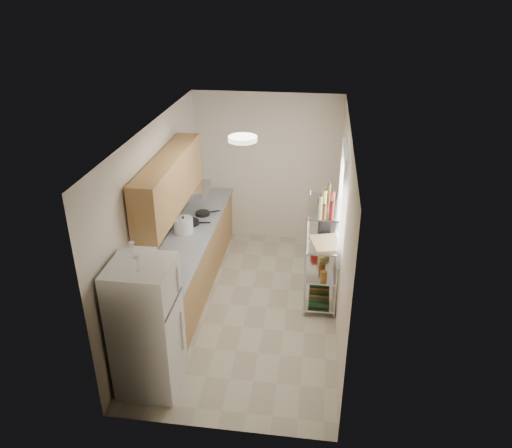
{
  "coord_description": "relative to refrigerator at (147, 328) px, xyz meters",
  "views": [
    {
      "loc": [
        0.91,
        -5.84,
        4.25
      ],
      "look_at": [
        0.08,
        0.25,
        1.2
      ],
      "focal_mm": 35.0,
      "sensor_mm": 36.0,
      "label": 1
    }
  ],
  "objects": [
    {
      "name": "bakers_rack",
      "position": [
        1.88,
        1.95,
        0.3
      ],
      "size": [
        0.45,
        0.9,
        1.73
      ],
      "color": "silver",
      "rests_on": "ground"
    },
    {
      "name": "counter_run",
      "position": [
        -0.05,
        2.09,
        -0.35
      ],
      "size": [
        0.63,
        3.51,
        0.9
      ],
      "color": "#A78047",
      "rests_on": "ground"
    },
    {
      "name": "frying_pan_small",
      "position": [
        -0.0,
        2.72,
        0.12
      ],
      "size": [
        0.31,
        0.31,
        0.05
      ],
      "primitive_type": "cylinder",
      "rotation": [
        0.0,
        0.0,
        0.52
      ],
      "color": "black",
      "rests_on": "counter_run"
    },
    {
      "name": "refrigerator",
      "position": [
        0.0,
        0.0,
        0.0
      ],
      "size": [
        0.66,
        0.66,
        1.61
      ],
      "primitive_type": "cube",
      "color": "silver",
      "rests_on": "ground"
    },
    {
      "name": "rice_cooker",
      "position": [
        -0.14,
        2.1,
        0.21
      ],
      "size": [
        0.28,
        0.28,
        0.22
      ],
      "primitive_type": "cylinder",
      "color": "silver",
      "rests_on": "counter_run"
    },
    {
      "name": "storage_bag",
      "position": [
        1.77,
        2.29,
        -0.17
      ],
      "size": [
        0.12,
        0.14,
        0.14
      ],
      "primitive_type": "cube",
      "rotation": [
        0.0,
        0.0,
        0.25
      ],
      "color": "maroon",
      "rests_on": "bakers_rack"
    },
    {
      "name": "upper_cabinets",
      "position": [
        -0.18,
        1.76,
        1.01
      ],
      "size": [
        0.33,
        2.2,
        0.72
      ],
      "primitive_type": "cube",
      "color": "#A78047",
      "rests_on": "room"
    },
    {
      "name": "range_hood",
      "position": [
        -0.13,
        2.56,
        0.59
      ],
      "size": [
        0.5,
        0.6,
        0.12
      ],
      "primitive_type": "cube",
      "color": "#B7BABC",
      "rests_on": "room"
    },
    {
      "name": "wine_glass_b",
      "position": [
        -0.11,
        0.14,
        0.89
      ],
      "size": [
        0.06,
        0.06,
        0.18
      ],
      "primitive_type": null,
      "color": "silver",
      "rests_on": "refrigerator"
    },
    {
      "name": "wine_glass_a",
      "position": [
        0.03,
        -0.11,
        0.89
      ],
      "size": [
        0.06,
        0.06,
        0.17
      ],
      "primitive_type": null,
      "color": "silver",
      "rests_on": "refrigerator"
    },
    {
      "name": "cutting_board",
      "position": [
        1.92,
        1.8,
        0.22
      ],
      "size": [
        0.49,
        0.57,
        0.03
      ],
      "primitive_type": "cube",
      "rotation": [
        0.0,
        0.0,
        0.26
      ],
      "color": "tan",
      "rests_on": "bakers_rack"
    },
    {
      "name": "ceiling_dome",
      "position": [
        0.87,
        1.36,
        1.77
      ],
      "size": [
        0.34,
        0.34,
        0.05
      ],
      "primitive_type": "cylinder",
      "color": "white",
      "rests_on": "room"
    },
    {
      "name": "window",
      "position": [
        2.1,
        2.01,
        0.75
      ],
      "size": [
        0.06,
        1.0,
        1.46
      ],
      "primitive_type": "cube",
      "color": "white",
      "rests_on": "room"
    },
    {
      "name": "frying_pan_large",
      "position": [
        -0.12,
        2.38,
        0.12
      ],
      "size": [
        0.31,
        0.31,
        0.05
      ],
      "primitive_type": "cylinder",
      "rotation": [
        0.0,
        0.0,
        0.12
      ],
      "color": "black",
      "rests_on": "counter_run"
    },
    {
      "name": "espresso_machine",
      "position": [
        1.89,
        2.21,
        0.34
      ],
      "size": [
        0.18,
        0.24,
        0.26
      ],
      "primitive_type": "cube",
      "rotation": [
        0.0,
        0.0,
        0.16
      ],
      "color": "black",
      "rests_on": "bakers_rack"
    },
    {
      "name": "room",
      "position": [
        0.87,
        1.66,
        0.5
      ],
      "size": [
        2.52,
        4.42,
        2.62
      ],
      "color": "#B3AA91",
      "rests_on": "ground"
    }
  ]
}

